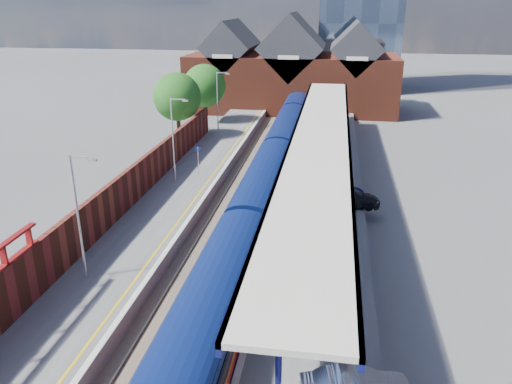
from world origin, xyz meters
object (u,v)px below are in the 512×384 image
lamp_post_c (174,135)px  parked_car_dark (348,197)px  platform_sign (198,156)px  lamp_post_d (219,99)px  parked_car_blue (340,190)px  train (277,154)px  lamp_post_b (80,210)px

lamp_post_c → parked_car_dark: 14.93m
lamp_post_c → platform_sign: (1.36, 2.00, -2.30)m
lamp_post_d → parked_car_blue: size_ratio=1.78×
parked_car_blue → platform_sign: bearing=98.6°
train → parked_car_dark: bearing=-53.9°
parked_car_dark → platform_sign: bearing=67.0°
lamp_post_d → parked_car_blue: bearing=-52.2°
lamp_post_c → parked_car_blue: size_ratio=1.78×
lamp_post_b → parked_car_blue: lamp_post_b is taller
parked_car_dark → parked_car_blue: bearing=18.0°
lamp_post_c → parked_car_blue: 14.08m
train → lamp_post_c: bearing=-145.7°
parked_car_blue → lamp_post_c: bearing=108.3°
lamp_post_c → parked_car_dark: size_ratio=1.51×
lamp_post_b → lamp_post_d: 32.00m
train → lamp_post_d: (-7.86, 10.65, 2.87)m
parked_car_dark → lamp_post_c: bearing=76.4°
train → parked_car_dark: 10.74m
lamp_post_c → lamp_post_b: bearing=-90.0°
train → lamp_post_b: size_ratio=9.41×
train → lamp_post_b: lamp_post_b is taller
train → lamp_post_d: 13.54m
lamp_post_c → platform_sign: 3.34m
platform_sign → parked_car_dark: (12.81, -5.32, -1.02)m
lamp_post_b → lamp_post_c: bearing=90.0°
lamp_post_b → platform_sign: lamp_post_b is taller
train → parked_car_blue: 8.94m
lamp_post_d → train: bearing=-53.6°
lamp_post_b → lamp_post_c: size_ratio=1.00×
lamp_post_d → platform_sign: lamp_post_d is taller
train → lamp_post_c: lamp_post_c is taller
lamp_post_b → lamp_post_c: 16.00m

